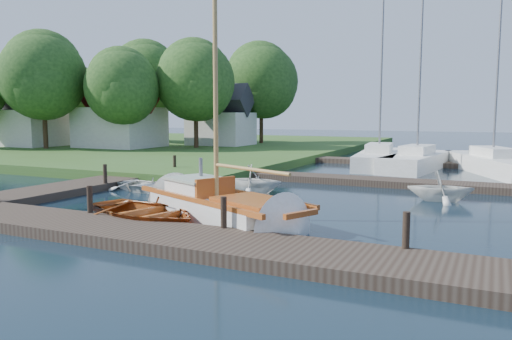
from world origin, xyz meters
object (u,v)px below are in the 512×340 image
at_px(marina_boat_2, 417,160).
at_px(tree_1, 43,76).
at_px(dinghy, 144,208).
at_px(tree_7, 262,81).
at_px(tree_3, 196,81).
at_px(mooring_post_4, 105,174).
at_px(tender_d, 441,185).
at_px(tree_4, 146,79).
at_px(mooring_post_5, 175,163).
at_px(house_b, 30,119).
at_px(tender_a, 145,183).
at_px(marina_boat_3, 493,163).
at_px(mooring_post_3, 406,230).
at_px(house_a, 120,117).
at_px(house_c, 221,121).
at_px(sailboat, 224,210).
at_px(tender_b, 254,178).
at_px(tree_2, 122,86).
at_px(mooring_post_2, 224,212).
at_px(marina_boat_1, 379,157).
at_px(mooring_post_1, 90,199).
at_px(tree_5, 67,91).

bearing_deg(marina_boat_2, tree_1, 101.05).
height_order(dinghy, tree_7, tree_7).
bearing_deg(tree_3, dinghy, -60.96).
distance_m(mooring_post_4, tender_d, 13.33).
distance_m(mooring_post_4, tree_4, 27.26).
distance_m(mooring_post_5, house_b, 22.94).
relative_size(tender_a, marina_boat_3, 0.28).
bearing_deg(mooring_post_3, tree_3, 130.95).
distance_m(house_a, house_c, 8.49).
bearing_deg(tree_7, sailboat, -66.89).
height_order(mooring_post_4, tender_b, tender_b).
height_order(sailboat, tree_2, sailboat).
height_order(mooring_post_3, house_c, house_c).
bearing_deg(tree_1, mooring_post_3, -29.61).
relative_size(mooring_post_3, house_b, 0.14).
relative_size(sailboat, house_a, 1.56).
bearing_deg(mooring_post_2, tender_b, 110.18).
bearing_deg(mooring_post_4, tender_d, 14.55).
xyz_separation_m(sailboat, tree_1, (-24.49, 15.26, 5.75)).
relative_size(mooring_post_2, tree_7, 0.09).
bearing_deg(tree_2, house_a, 135.75).
bearing_deg(house_a, marina_boat_2, -5.30).
xyz_separation_m(marina_boat_1, tree_2, (-19.29, -0.48, 4.69)).
height_order(mooring_post_5, house_c, house_c).
height_order(mooring_post_2, mooring_post_4, same).
bearing_deg(sailboat, mooring_post_2, -35.82).
height_order(mooring_post_1, mooring_post_4, same).
xyz_separation_m(mooring_post_3, tree_3, (-20.00, 23.05, 5.11)).
xyz_separation_m(tender_b, tree_4, (-20.92, 20.03, 5.74)).
bearing_deg(tree_3, sailboat, -55.73).
distance_m(tree_1, tree_5, 10.02).
distance_m(house_b, tree_5, 6.90).
bearing_deg(tender_b, tender_d, -82.41).
height_order(tender_d, marina_boat_3, marina_boat_3).
relative_size(mooring_post_3, tender_b, 0.34).
bearing_deg(marina_boat_2, tree_2, 96.77).
distance_m(mooring_post_3, tender_a, 12.72).
distance_m(mooring_post_5, tree_7, 22.32).
bearing_deg(house_c, tender_a, -68.14).
distance_m(mooring_post_3, tree_4, 39.34).
bearing_deg(tree_5, mooring_post_3, -34.83).
bearing_deg(marina_boat_3, mooring_post_2, 138.37).
distance_m(tree_3, tree_4, 8.96).
distance_m(mooring_post_2, house_a, 30.14).
xyz_separation_m(dinghy, tender_b, (0.49, 6.36, 0.20)).
distance_m(tender_d, tree_5, 39.88).
xyz_separation_m(tender_d, tree_2, (-23.90, 10.70, 4.64)).
xyz_separation_m(marina_boat_1, tree_3, (-15.29, 3.52, 5.25)).
height_order(mooring_post_2, tender_b, tender_b).
height_order(tender_a, tree_7, tree_7).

